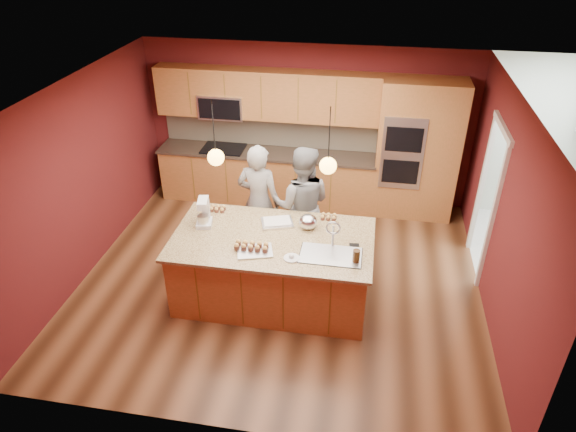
% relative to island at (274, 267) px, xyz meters
% --- Properties ---
extents(floor, '(5.50, 5.50, 0.00)m').
position_rel_island_xyz_m(floor, '(0.01, 0.39, -0.48)').
color(floor, '#402513').
rests_on(floor, ground).
extents(ceiling, '(5.50, 5.50, 0.00)m').
position_rel_island_xyz_m(ceiling, '(0.01, 0.39, 2.22)').
color(ceiling, white).
rests_on(ceiling, ground).
extents(wall_back, '(5.50, 0.00, 5.50)m').
position_rel_island_xyz_m(wall_back, '(0.01, 2.89, 0.87)').
color(wall_back, '#551618').
rests_on(wall_back, ground).
extents(wall_front, '(5.50, 0.00, 5.50)m').
position_rel_island_xyz_m(wall_front, '(0.01, -2.11, 0.87)').
color(wall_front, '#551618').
rests_on(wall_front, ground).
extents(wall_left, '(0.00, 5.00, 5.00)m').
position_rel_island_xyz_m(wall_left, '(-2.74, 0.39, 0.87)').
color(wall_left, '#551618').
rests_on(wall_left, ground).
extents(wall_right, '(0.00, 5.00, 5.00)m').
position_rel_island_xyz_m(wall_right, '(2.76, 0.39, 0.87)').
color(wall_right, '#551618').
rests_on(wall_right, ground).
extents(cabinet_run, '(3.74, 0.64, 2.30)m').
position_rel_island_xyz_m(cabinet_run, '(-0.67, 2.63, 0.50)').
color(cabinet_run, '#945F2A').
rests_on(cabinet_run, floor).
extents(oven_column, '(1.30, 0.62, 2.30)m').
position_rel_island_xyz_m(oven_column, '(1.86, 2.58, 0.67)').
color(oven_column, '#945F2A').
rests_on(oven_column, floor).
extents(doorway_trim, '(0.08, 1.11, 2.20)m').
position_rel_island_xyz_m(doorway_trim, '(2.74, 1.19, 0.57)').
color(doorway_trim, silver).
rests_on(doorway_trim, wall_right).
extents(pendant_left, '(0.20, 0.20, 0.80)m').
position_rel_island_xyz_m(pendant_left, '(-0.68, 0.00, 1.52)').
color(pendant_left, black).
rests_on(pendant_left, ceiling).
extents(pendant_right, '(0.20, 0.20, 0.80)m').
position_rel_island_xyz_m(pendant_right, '(0.65, 0.00, 1.52)').
color(pendant_right, black).
rests_on(pendant_right, ceiling).
extents(island, '(2.55, 1.43, 1.32)m').
position_rel_island_xyz_m(island, '(0.00, 0.00, 0.00)').
color(island, '#945F2A').
rests_on(island, floor).
extents(person_left, '(0.70, 0.51, 1.77)m').
position_rel_island_xyz_m(person_left, '(-0.41, 0.97, 0.40)').
color(person_left, black).
rests_on(person_left, floor).
extents(person_right, '(0.90, 0.72, 1.78)m').
position_rel_island_xyz_m(person_right, '(0.21, 0.97, 0.41)').
color(person_right, gray).
rests_on(person_right, floor).
extents(stand_mixer, '(0.24, 0.30, 0.37)m').
position_rel_island_xyz_m(stand_mixer, '(-0.96, 0.17, 0.62)').
color(stand_mixer, silver).
rests_on(stand_mixer, island).
extents(sheet_cake, '(0.48, 0.41, 0.05)m').
position_rel_island_xyz_m(sheet_cake, '(-0.02, 0.35, 0.48)').
color(sheet_cake, white).
rests_on(sheet_cake, island).
extents(cooling_rack, '(0.49, 0.41, 0.02)m').
position_rel_island_xyz_m(cooling_rack, '(-0.17, -0.34, 0.47)').
color(cooling_rack, silver).
rests_on(cooling_rack, island).
extents(mixing_bowl, '(0.24, 0.24, 0.20)m').
position_rel_island_xyz_m(mixing_bowl, '(0.40, 0.31, 0.55)').
color(mixing_bowl, silver).
rests_on(mixing_bowl, island).
extents(plate, '(0.19, 0.19, 0.01)m').
position_rel_island_xyz_m(plate, '(0.30, -0.39, 0.47)').
color(plate, silver).
rests_on(plate, island).
extents(tumbler, '(0.08, 0.08, 0.17)m').
position_rel_island_xyz_m(tumbler, '(1.05, -0.33, 0.54)').
color(tumbler, '#331D0A').
rests_on(tumbler, island).
extents(phone, '(0.13, 0.08, 0.01)m').
position_rel_island_xyz_m(phone, '(1.02, 0.01, 0.46)').
color(phone, black).
rests_on(phone, island).
extents(cupcakes_left, '(0.23, 0.15, 0.07)m').
position_rel_island_xyz_m(cupcakes_left, '(-0.89, 0.54, 0.49)').
color(cupcakes_left, tan).
rests_on(cupcakes_left, island).
extents(cupcakes_rack, '(0.43, 0.17, 0.08)m').
position_rel_island_xyz_m(cupcakes_rack, '(-0.22, -0.29, 0.52)').
color(cupcakes_rack, tan).
rests_on(cupcakes_rack, island).
extents(cupcakes_right, '(0.22, 0.15, 0.07)m').
position_rel_island_xyz_m(cupcakes_right, '(0.63, 0.58, 0.49)').
color(cupcakes_right, tan).
rests_on(cupcakes_right, island).
extents(dryer, '(0.75, 0.77, 0.96)m').
position_rel_island_xyz_m(dryer, '(4.21, 1.92, 0.00)').
color(dryer, silver).
rests_on(dryer, floor).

